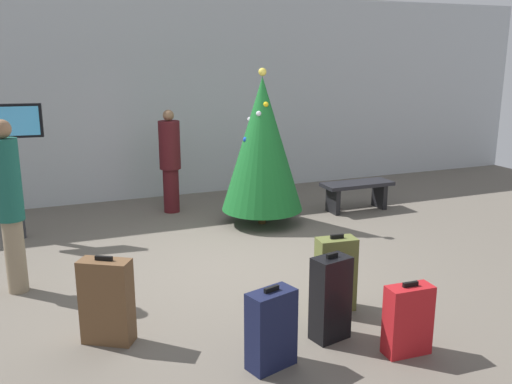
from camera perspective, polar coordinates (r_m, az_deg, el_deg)
The scene contains 12 objects.
ground_plane at distance 6.91m, azimuth -2.82°, elevation -7.65°, with size 16.00×16.00×0.00m, color #665E54.
back_wall at distance 10.16m, azimuth -10.21°, elevation 9.55°, with size 16.00×0.20×3.59m, color #B7BCC1.
holiday_tree at distance 8.31m, azimuth 0.65°, elevation 4.93°, with size 1.24×1.24×2.36m.
flight_info_kiosk at distance 8.30m, azimuth -23.85°, elevation 4.28°, with size 0.84×0.18×1.90m.
waiting_bench at distance 9.37m, azimuth 10.39°, elevation 0.20°, with size 1.21×0.44×0.48m.
traveller_0 at distance 9.12m, azimuth -8.87°, elevation 3.37°, with size 0.40×0.40×1.69m.
traveller_1 at distance 6.43m, azimuth -24.12°, elevation -0.92°, with size 0.39×0.39×1.90m.
suitcase_0 at distance 5.22m, azimuth -15.15°, elevation -10.85°, with size 0.50×0.42×0.83m.
suitcase_1 at distance 5.07m, azimuth 15.41°, elevation -12.62°, with size 0.42×0.21×0.67m.
suitcase_2 at distance 5.15m, azimuth 7.71°, elevation -10.83°, with size 0.38×0.28×0.83m.
suitcase_3 at distance 5.72m, azimuth 8.22°, elevation -8.38°, with size 0.41×0.25×0.81m.
suitcase_4 at distance 4.70m, azimuth 1.59°, elevation -13.98°, with size 0.45×0.32×0.72m.
Camera 1 is at (-2.09, -6.07, 2.55)m, focal length 38.74 mm.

